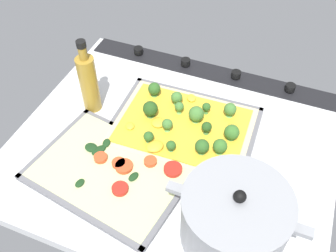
{
  "coord_description": "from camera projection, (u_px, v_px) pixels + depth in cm",
  "views": [
    {
      "loc": [
        -21.39,
        57.5,
        72.63
      ],
      "look_at": [
        1.78,
        -0.58,
        5.09
      ],
      "focal_mm": 40.96,
      "sensor_mm": 36.0,
      "label": 1
    }
  ],
  "objects": [
    {
      "name": "baking_tray_back",
      "position": [
        110.0,
        172.0,
        0.89
      ],
      "size": [
        38.6,
        30.64,
        1.3
      ],
      "color": "slate",
      "rests_on": "ground_plane"
    },
    {
      "name": "broccoli_pizza",
      "position": [
        185.0,
        125.0,
        0.97
      ],
      "size": [
        34.62,
        25.89,
        5.9
      ],
      "color": "beige",
      "rests_on": "baking_tray_front"
    },
    {
      "name": "oil_bottle",
      "position": [
        89.0,
        82.0,
        0.97
      ],
      "size": [
        4.69,
        4.69,
        21.21
      ],
      "color": "olive",
      "rests_on": "ground_plane"
    },
    {
      "name": "ground_plane",
      "position": [
        174.0,
        147.0,
        0.96
      ],
      "size": [
        77.68,
        66.51,
        3.0
      ],
      "primitive_type": "cube",
      "color": "silver"
    },
    {
      "name": "baking_tray_front",
      "position": [
        183.0,
        129.0,
        0.98
      ],
      "size": [
        37.09,
        28.36,
        1.3
      ],
      "color": "slate",
      "rests_on": "ground_plane"
    },
    {
      "name": "cooking_pot",
      "position": [
        234.0,
        218.0,
        0.74
      ],
      "size": [
        27.91,
        21.13,
        15.42
      ],
      "color": "gray",
      "rests_on": "ground_plane"
    },
    {
      "name": "veggie_pizza_back",
      "position": [
        112.0,
        170.0,
        0.88
      ],
      "size": [
        35.84,
        27.88,
        1.9
      ],
      "color": "#C1C789",
      "rests_on": "baking_tray_back"
    },
    {
      "name": "stove_control_panel",
      "position": [
        210.0,
        71.0,
        1.13
      ],
      "size": [
        74.57,
        7.0,
        2.6
      ],
      "color": "black",
      "rests_on": "ground_plane"
    }
  ]
}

